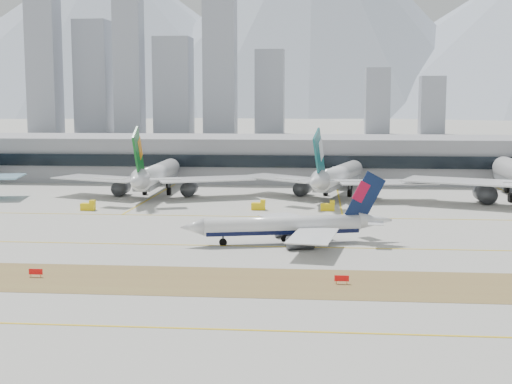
# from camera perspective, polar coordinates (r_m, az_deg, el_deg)

# --- Properties ---
(ground) EXTENTS (3000.00, 3000.00, 0.00)m
(ground) POSITION_cam_1_polar(r_m,az_deg,el_deg) (141.58, -1.84, -3.92)
(ground) COLOR #A4A299
(ground) RESTS_ON ground
(apron_markings) EXTENTS (360.00, 122.22, 0.06)m
(apron_markings) POSITION_cam_1_polar(r_m,az_deg,el_deg) (89.89, -6.05, -10.57)
(apron_markings) COLOR brown
(apron_markings) RESTS_ON ground
(taxiing_airliner) EXTENTS (41.55, 35.54, 14.13)m
(taxiing_airliner) POSITION_cam_1_polar(r_m,az_deg,el_deg) (138.58, 2.75, -2.74)
(taxiing_airliner) COLOR white
(taxiing_airliner) RESTS_ON ground
(widebody_eva) EXTENTS (59.87, 58.38, 21.33)m
(widebody_eva) POSITION_cam_1_polar(r_m,az_deg,el_deg) (210.86, -8.02, 1.27)
(widebody_eva) COLOR white
(widebody_eva) RESTS_ON ground
(widebody_cathay) EXTENTS (56.90, 56.82, 20.98)m
(widebody_cathay) POSITION_cam_1_polar(r_m,az_deg,el_deg) (207.15, 6.50, 1.16)
(widebody_cathay) COLOR white
(widebody_cathay) RESTS_ON ground
(terminal) EXTENTS (280.00, 43.10, 15.00)m
(terminal) POSITION_cam_1_polar(r_m,az_deg,el_deg) (254.05, 1.27, 2.77)
(terminal) COLOR gray
(terminal) RESTS_ON ground
(hold_sign_left) EXTENTS (2.20, 0.15, 1.35)m
(hold_sign_left) POSITION_cam_1_polar(r_m,az_deg,el_deg) (117.77, -17.21, -6.12)
(hold_sign_left) COLOR red
(hold_sign_left) RESTS_ON ground
(hold_sign_right) EXTENTS (2.20, 0.15, 1.35)m
(hold_sign_right) POSITION_cam_1_polar(r_m,az_deg,el_deg) (109.23, 6.87, -6.88)
(hold_sign_right) COLOR red
(hold_sign_right) RESTS_ON ground
(gse_extra) EXTENTS (3.55, 2.00, 2.60)m
(gse_extra) POSITION_cam_1_polar(r_m,az_deg,el_deg) (181.28, 0.24, -1.11)
(gse_extra) COLOR yellow
(gse_extra) RESTS_ON ground
(gse_b) EXTENTS (3.55, 2.00, 2.60)m
(gse_b) POSITION_cam_1_polar(r_m,az_deg,el_deg) (185.57, -13.25, -1.11)
(gse_b) COLOR yellow
(gse_b) RESTS_ON ground
(gse_c) EXTENTS (3.55, 2.00, 2.60)m
(gse_c) POSITION_cam_1_polar(r_m,az_deg,el_deg) (180.90, 5.80, -1.16)
(gse_c) COLOR yellow
(gse_c) RESTS_ON ground
(city_skyline) EXTENTS (342.00, 49.80, 140.00)m
(city_skyline) POSITION_cam_1_polar(r_m,az_deg,el_deg) (604.47, -6.82, 9.36)
(city_skyline) COLOR #8A8F9D
(city_skyline) RESTS_ON ground
(mountain_ridge) EXTENTS (2830.00, 1120.00, 470.00)m
(mountain_ridge) POSITION_cam_1_polar(r_m,az_deg,el_deg) (1549.78, 5.79, 12.97)
(mountain_ridge) COLOR #9EA8B7
(mountain_ridge) RESTS_ON ground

